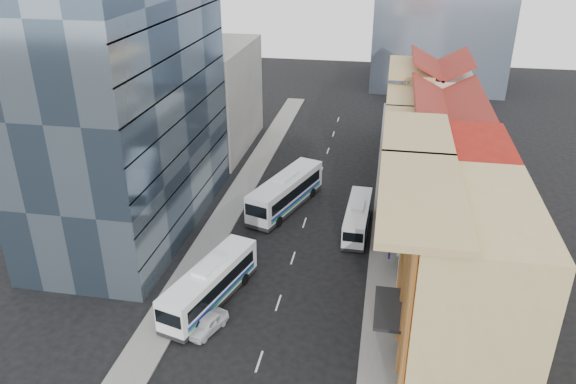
% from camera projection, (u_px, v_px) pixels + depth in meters
% --- Properties ---
extents(ground, '(200.00, 200.00, 0.00)m').
position_uv_depth(ground, '(256.00, 371.00, 39.16)').
color(ground, black).
rests_on(ground, ground).
extents(sidewalk_right, '(3.00, 90.00, 0.15)m').
position_uv_depth(sidewalk_right, '(387.00, 229.00, 57.27)').
color(sidewalk_right, slate).
rests_on(sidewalk_right, ground).
extents(sidewalk_left, '(3.00, 90.00, 0.15)m').
position_uv_depth(sidewalk_left, '(226.00, 215.00, 60.03)').
color(sidewalk_left, slate).
rests_on(sidewalk_left, ground).
extents(shophouse_tan, '(8.00, 14.00, 12.00)m').
position_uv_depth(shophouse_tan, '(468.00, 280.00, 38.73)').
color(shophouse_tan, tan).
rests_on(shophouse_tan, ground).
extents(shophouse_red, '(8.00, 10.00, 12.00)m').
position_uv_depth(shophouse_red, '(454.00, 203.00, 49.38)').
color(shophouse_red, '#A21C12').
rests_on(shophouse_red, ground).
extents(shophouse_cream_near, '(8.00, 9.00, 10.00)m').
position_uv_depth(shophouse_cream_near, '(445.00, 172.00, 58.24)').
color(shophouse_cream_near, beige).
rests_on(shophouse_cream_near, ground).
extents(shophouse_cream_mid, '(8.00, 9.00, 10.00)m').
position_uv_depth(shophouse_cream_mid, '(440.00, 142.00, 66.23)').
color(shophouse_cream_mid, beige).
rests_on(shophouse_cream_mid, ground).
extents(shophouse_cream_far, '(8.00, 12.00, 11.00)m').
position_uv_depth(shophouse_cream_far, '(435.00, 111.00, 75.33)').
color(shophouse_cream_far, beige).
rests_on(shophouse_cream_far, ground).
extents(office_tower, '(12.00, 26.00, 30.00)m').
position_uv_depth(office_tower, '(122.00, 81.00, 52.32)').
color(office_tower, '#425468').
rests_on(office_tower, ground).
extents(office_block_far, '(10.00, 18.00, 14.00)m').
position_uv_depth(office_block_far, '(211.00, 98.00, 76.02)').
color(office_block_far, gray).
rests_on(office_block_far, ground).
extents(bus_left_near, '(5.52, 11.53, 3.60)m').
position_uv_depth(bus_left_near, '(210.00, 283.00, 45.66)').
color(bus_left_near, white).
rests_on(bus_left_near, ground).
extents(bus_left_far, '(6.68, 12.68, 3.98)m').
position_uv_depth(bus_left_far, '(286.00, 191.00, 60.94)').
color(bus_left_far, silver).
rests_on(bus_left_far, ground).
extents(bus_right, '(2.49, 9.54, 3.04)m').
position_uv_depth(bus_right, '(358.00, 217.00, 56.64)').
color(bus_right, silver).
rests_on(bus_right, ground).
extents(sedan_left, '(2.81, 4.05, 1.28)m').
position_uv_depth(sedan_left, '(208.00, 324.00, 42.80)').
color(sedan_left, white).
rests_on(sedan_left, ground).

